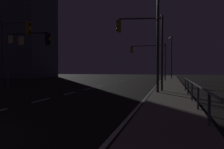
{
  "coord_description": "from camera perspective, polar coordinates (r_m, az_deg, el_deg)",
  "views": [
    {
      "loc": [
        7.09,
        -3.6,
        1.78
      ],
      "look_at": [
        -0.03,
        26.35,
        1.07
      ],
      "focal_mm": 39.57,
      "sensor_mm": 36.0,
      "label": 1
    }
  ],
  "objects": [
    {
      "name": "traffic_light_near_left",
      "position": [
        18.89,
        7.07,
        8.37
      ],
      "size": [
        3.52,
        0.72,
        5.67
      ],
      "color": "#2D3033",
      "rests_on": "sidewalk_right"
    },
    {
      "name": "traffic_light_mid_right",
      "position": [
        36.13,
        8.59,
        4.66
      ],
      "size": [
        5.19,
        0.85,
        5.23
      ],
      "color": "#4C4C51",
      "rests_on": "sidewalk_right"
    },
    {
      "name": "traffic_light_mid_left",
      "position": [
        21.11,
        -21.79,
        7.05
      ],
      "size": [
        2.88,
        0.54,
        5.67
      ],
      "color": "#38383D",
      "rests_on": "ground"
    },
    {
      "name": "lane_edge_line",
      "position": [
        26.2,
        10.13,
        -2.59
      ],
      "size": [
        0.14,
        53.0,
        0.01
      ],
      "color": "silver",
      "rests_on": "ground"
    },
    {
      "name": "traffic_light_overhead_east",
      "position": [
        21.58,
        -19.21,
        5.83
      ],
      "size": [
        4.26,
        0.54,
        4.94
      ],
      "color": "#4C4C51",
      "rests_on": "ground"
    },
    {
      "name": "ground_plane",
      "position": [
        22.33,
        -5.19,
        -3.27
      ],
      "size": [
        112.0,
        112.0,
        0.0
      ],
      "primitive_type": "plane",
      "color": "black",
      "rests_on": "ground"
    },
    {
      "name": "barrier_fence",
      "position": [
        10.61,
        19.28,
        -3.67
      ],
      "size": [
        0.09,
        17.92,
        0.98
      ],
      "color": "#59595E",
      "rests_on": "sidewalk_right"
    },
    {
      "name": "lane_markings_center",
      "position": [
        25.66,
        -2.7,
        -2.65
      ],
      "size": [
        0.14,
        50.0,
        0.01
      ],
      "color": "silver",
      "rests_on": "ground"
    },
    {
      "name": "street_lamp_across_street",
      "position": [
        17.44,
        11.47,
        9.7
      ],
      "size": [
        1.8,
        1.7,
        6.87
      ],
      "color": "#2D3033",
      "rests_on": "sidewalk_right"
    },
    {
      "name": "building_distant",
      "position": [
        57.03,
        -22.61,
        12.84
      ],
      "size": [
        16.73,
        10.88,
        26.54
      ],
      "color": "#4C515B",
      "rests_on": "ground"
    },
    {
      "name": "sidewalk_right",
      "position": [
        21.17,
        13.38,
        -3.36
      ],
      "size": [
        2.47,
        77.0,
        0.14
      ],
      "primitive_type": "cube",
      "color": "gray",
      "rests_on": "ground"
    },
    {
      "name": "street_lamp_corner",
      "position": [
        44.11,
        13.45,
        4.93
      ],
      "size": [
        0.96,
        2.36,
        7.32
      ],
      "color": "#2D3033",
      "rests_on": "sidewalk_right"
    }
  ]
}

